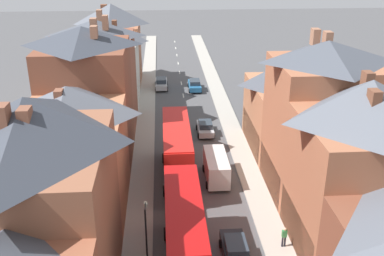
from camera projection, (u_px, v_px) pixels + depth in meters
pavement_left at (146, 123)px, 54.59m from camera, size 2.20×104.00×0.14m
pavement_right at (229, 121)px, 55.24m from camera, size 2.20×104.00×0.14m
centre_line_dashes at (189, 128)px, 53.11m from camera, size 0.14×97.80×0.01m
terrace_row_left at (77, 129)px, 37.41m from camera, size 8.00×73.29×13.88m
terrace_row_right at (366, 191)px, 29.48m from camera, size 8.00×47.53×13.95m
double_decker_bus_lead at (184, 235)px, 29.53m from camera, size 2.74×10.80×5.30m
double_decker_bus_mid_street at (177, 152)px, 40.98m from camera, size 2.74×10.80×5.30m
car_near_blue at (195, 85)px, 66.17m from camera, size 1.90×4.44×1.60m
car_near_silver at (161, 83)px, 66.92m from camera, size 1.90×4.53×1.63m
car_parked_left_a at (205, 128)px, 51.32m from camera, size 1.90×4.02×1.57m
car_parked_right_a at (235, 250)px, 31.27m from camera, size 1.90×4.24×1.59m
delivery_van at (216, 167)px, 41.43m from camera, size 2.20×5.20×2.41m
pedestrian_mid_left at (284, 236)px, 32.32m from camera, size 0.36×0.22×1.61m
street_lamp at (146, 238)px, 28.50m from camera, size 0.20×1.12×5.50m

